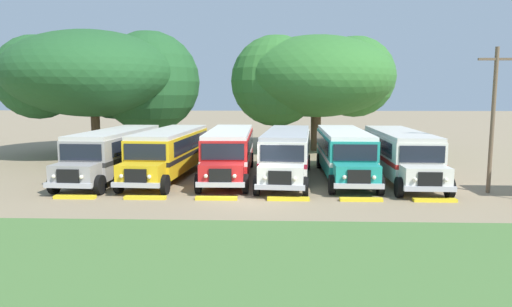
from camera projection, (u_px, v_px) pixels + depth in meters
The scene contains 17 objects.
ground_plane at pixel (253, 198), 22.20m from camera, with size 220.00×220.00×0.00m, color #937F60.
foreground_grass_strip at pixel (237, 276), 12.81m from camera, with size 80.00×11.19×0.01m, color #4C7538.
parked_bus_slot_0 at pixel (115, 151), 27.77m from camera, with size 3.23×10.92×2.82m.
parked_bus_slot_1 at pixel (170, 151), 27.86m from camera, with size 3.31×10.93×2.82m.
parked_bus_slot_2 at pixel (230, 150), 27.98m from camera, with size 2.81×10.86×2.82m.
parked_bus_slot_3 at pixel (287, 152), 27.31m from camera, with size 3.49×10.96×2.82m.
parked_bus_slot_4 at pixel (344, 151), 27.64m from camera, with size 2.88×10.86×2.82m.
parked_bus_slot_5 at pixel (400, 152), 27.01m from camera, with size 2.88×10.86×2.82m.
curb_wheelstop_0 at pixel (75, 197), 22.17m from camera, with size 2.00×0.36×0.15m, color yellow.
curb_wheelstop_1 at pixel (145, 198), 22.05m from camera, with size 2.00×0.36×0.15m, color yellow.
curb_wheelstop_2 at pixel (216, 198), 21.92m from camera, with size 2.00×0.36×0.15m, color yellow.
curb_wheelstop_3 at pixel (288, 199), 21.79m from camera, with size 2.00×0.36×0.15m, color yellow.
curb_wheelstop_4 at pixel (361, 199), 21.66m from camera, with size 2.00×0.36×0.15m, color yellow.
curb_wheelstop_5 at pixel (435, 200), 21.53m from camera, with size 2.00×0.36×0.15m, color yellow.
broad_shade_tree at pixel (315, 78), 40.32m from camera, with size 14.50×14.21×10.09m.
secondary_tree at pixel (103, 77), 37.42m from camera, with size 15.37×14.90×10.15m.
utility_pole at pixel (493, 116), 22.98m from camera, with size 1.80×0.20×7.30m.
Camera 1 is at (0.99, -21.70, 5.05)m, focal length 32.35 mm.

